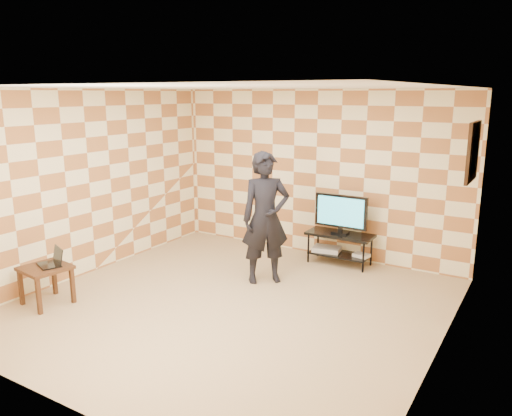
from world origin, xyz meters
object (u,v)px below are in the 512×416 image
Objects in this scene: tv at (341,212)px; side_table at (46,273)px; tv_stand at (340,242)px; person at (266,218)px.

tv is 4.29m from side_table.
tv is at bearing -89.39° from tv_stand.
side_table is (-2.62, -3.37, 0.05)m from tv_stand.
tv_stand is at bearing 90.61° from tv.
side_table is 2.96m from person.
person is (-0.63, -1.24, 0.56)m from tv_stand.
tv is 1.39m from person.
tv is 0.45× the size of person.
side_table is 0.33× the size of person.
tv_stand is 0.55× the size of person.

